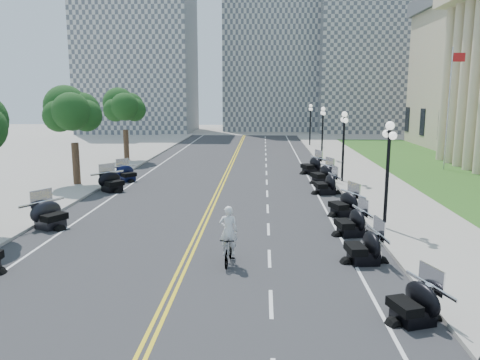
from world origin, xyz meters
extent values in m
plane|color=gray|center=(0.00, 0.00, 0.00)|extent=(160.00, 160.00, 0.00)
cube|color=#333335|center=(0.00, 10.00, 0.00)|extent=(16.00, 90.00, 0.01)
cube|color=yellow|center=(-0.12, 10.00, 0.01)|extent=(0.12, 90.00, 0.00)
cube|color=yellow|center=(0.12, 10.00, 0.01)|extent=(0.12, 90.00, 0.00)
cube|color=white|center=(6.40, 10.00, 0.01)|extent=(0.12, 90.00, 0.00)
cube|color=white|center=(-6.40, 10.00, 0.01)|extent=(0.12, 90.00, 0.00)
cube|color=white|center=(3.20, -4.00, 0.01)|extent=(0.12, 2.00, 0.00)
cube|color=white|center=(3.20, 0.00, 0.01)|extent=(0.12, 2.00, 0.00)
cube|color=white|center=(3.20, 4.00, 0.01)|extent=(0.12, 2.00, 0.00)
cube|color=white|center=(3.20, 8.00, 0.01)|extent=(0.12, 2.00, 0.00)
cube|color=white|center=(3.20, 12.00, 0.01)|extent=(0.12, 2.00, 0.00)
cube|color=white|center=(3.20, 16.00, 0.01)|extent=(0.12, 2.00, 0.00)
cube|color=white|center=(3.20, 20.00, 0.01)|extent=(0.12, 2.00, 0.00)
cube|color=white|center=(3.20, 24.00, 0.01)|extent=(0.12, 2.00, 0.00)
cube|color=white|center=(3.20, 28.00, 0.01)|extent=(0.12, 2.00, 0.00)
cube|color=white|center=(3.20, 32.00, 0.01)|extent=(0.12, 2.00, 0.00)
cube|color=white|center=(3.20, 36.00, 0.01)|extent=(0.12, 2.00, 0.00)
cube|color=white|center=(3.20, 40.00, 0.01)|extent=(0.12, 2.00, 0.00)
cube|color=white|center=(3.20, 44.00, 0.01)|extent=(0.12, 2.00, 0.00)
cube|color=white|center=(3.20, 48.00, 0.01)|extent=(0.12, 2.00, 0.00)
cube|color=white|center=(3.20, 52.00, 0.01)|extent=(0.12, 2.00, 0.00)
cube|color=#9E9991|center=(10.50, 10.00, 0.07)|extent=(5.00, 90.00, 0.15)
cube|color=#9E9991|center=(-10.50, 10.00, 0.07)|extent=(5.00, 90.00, 0.15)
cube|color=#356023|center=(17.50, 18.00, 0.05)|extent=(9.00, 60.00, 0.10)
cube|color=gray|center=(-18.00, 62.00, 13.00)|extent=(18.00, 14.00, 26.00)
cube|color=gray|center=(4.00, 68.00, 15.00)|extent=(16.00, 12.00, 30.00)
cube|color=gray|center=(22.00, 65.00, 11.00)|extent=(20.00, 14.00, 22.00)
imported|color=#A51414|center=(1.65, -0.67, 0.55)|extent=(0.63, 1.87, 1.11)
imported|color=silver|center=(1.65, -0.67, 2.06)|extent=(0.69, 0.46, 1.90)
camera|label=1|loc=(2.92, -17.35, 6.30)|focal=35.00mm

